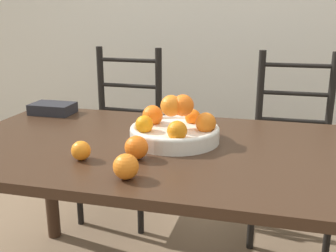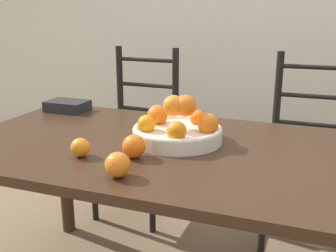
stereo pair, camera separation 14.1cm
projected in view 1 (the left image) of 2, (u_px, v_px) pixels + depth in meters
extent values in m
cube|color=#382316|center=(183.00, 151.00, 1.48)|extent=(1.79, 0.91, 0.03)
cylinder|color=#382316|center=(50.00, 179.00, 2.12)|extent=(0.07, 0.07, 0.69)
cylinder|color=silver|center=(175.00, 135.00, 1.53)|extent=(0.35, 0.35, 0.05)
torus|color=silver|center=(175.00, 129.00, 1.52)|extent=(0.35, 0.35, 0.02)
sphere|color=orange|center=(206.00, 123.00, 1.49)|extent=(0.08, 0.08, 0.08)
sphere|color=orange|center=(193.00, 117.00, 1.60)|extent=(0.07, 0.07, 0.07)
sphere|color=orange|center=(153.00, 115.00, 1.59)|extent=(0.08, 0.08, 0.08)
sphere|color=orange|center=(144.00, 124.00, 1.48)|extent=(0.07, 0.07, 0.07)
sphere|color=orange|center=(177.00, 131.00, 1.40)|extent=(0.07, 0.07, 0.07)
sphere|color=orange|center=(183.00, 105.00, 1.48)|extent=(0.08, 0.08, 0.08)
sphere|color=orange|center=(173.00, 105.00, 1.51)|extent=(0.07, 0.07, 0.07)
sphere|color=orange|center=(171.00, 106.00, 1.48)|extent=(0.08, 0.08, 0.08)
sphere|color=orange|center=(81.00, 151.00, 1.33)|extent=(0.07, 0.07, 0.07)
sphere|color=orange|center=(136.00, 147.00, 1.34)|extent=(0.08, 0.08, 0.08)
sphere|color=orange|center=(126.00, 167.00, 1.18)|extent=(0.08, 0.08, 0.08)
cylinder|color=black|center=(79.00, 188.00, 2.29)|extent=(0.04, 0.04, 0.46)
cylinder|color=black|center=(140.00, 196.00, 2.19)|extent=(0.04, 0.04, 0.46)
cylinder|color=black|center=(103.00, 126.00, 2.54)|extent=(0.04, 0.04, 1.01)
cylinder|color=black|center=(159.00, 131.00, 2.44)|extent=(0.04, 0.04, 1.01)
cube|color=black|center=(120.00, 142.00, 2.34)|extent=(0.43, 0.41, 0.04)
cylinder|color=black|center=(130.00, 110.00, 2.46)|extent=(0.38, 0.03, 0.02)
cylinder|color=black|center=(129.00, 86.00, 2.42)|extent=(0.38, 0.03, 0.02)
cylinder|color=black|center=(128.00, 60.00, 2.37)|extent=(0.38, 0.03, 0.02)
cylinder|color=black|center=(252.00, 209.00, 2.05)|extent=(0.04, 0.04, 0.46)
cylinder|color=black|center=(330.00, 218.00, 1.96)|extent=(0.04, 0.04, 0.46)
cylinder|color=black|center=(257.00, 138.00, 2.30)|extent=(0.04, 0.04, 1.01)
cylinder|color=black|center=(326.00, 143.00, 2.22)|extent=(0.04, 0.04, 1.01)
cube|color=black|center=(292.00, 156.00, 2.10)|extent=(0.42, 0.40, 0.04)
cylinder|color=black|center=(293.00, 121.00, 2.23)|extent=(0.38, 0.03, 0.02)
cylinder|color=black|center=(295.00, 94.00, 2.18)|extent=(0.38, 0.03, 0.02)
cylinder|color=black|center=(298.00, 65.00, 2.14)|extent=(0.38, 0.03, 0.02)
cube|color=#232328|center=(53.00, 108.00, 1.95)|extent=(0.21, 0.14, 0.05)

